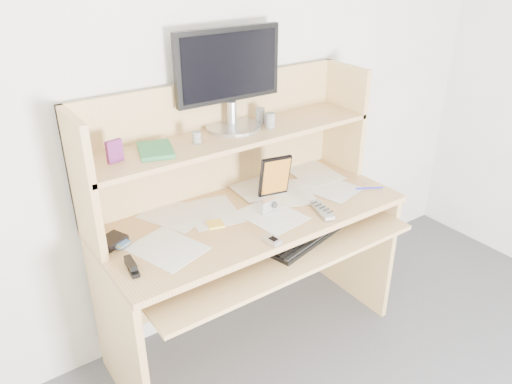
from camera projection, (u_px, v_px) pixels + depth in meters
back_wall at (212, 88)px, 2.27m from camera, size 3.60×0.04×2.50m
desk at (243, 215)px, 2.35m from camera, size 1.40×0.70×1.30m
paper_clutter at (252, 211)px, 2.26m from camera, size 1.32×0.54×0.01m
keyboard at (303, 238)px, 2.23m from camera, size 0.42×0.23×0.03m
tv_remote at (322, 210)px, 2.25m from camera, size 0.10×0.18×0.02m
flip_phone at (272, 239)px, 2.03m from camera, size 0.05×0.09×0.02m
stapler at (132, 265)px, 1.85m from camera, size 0.04×0.12×0.03m
wallet at (112, 241)px, 2.01m from camera, size 0.13×0.12×0.03m
sticky_note_pad at (215, 224)px, 2.16m from camera, size 0.08×0.08×0.01m
digital_camera at (268, 205)px, 2.25m from camera, size 0.09×0.05×0.05m
game_case at (275, 176)px, 2.34m from camera, size 0.15×0.05×0.21m
blue_pen at (369, 188)px, 2.46m from camera, size 0.12×0.07×0.01m
card_box at (114, 151)px, 1.92m from camera, size 0.07×0.03×0.09m
shelf_book at (156, 150)px, 2.03m from camera, size 0.18×0.22×0.02m
chip_stack_a at (197, 138)px, 2.11m from camera, size 0.05×0.05×0.05m
chip_stack_b at (270, 121)px, 2.28m from camera, size 0.05×0.05×0.07m
chip_stack_c at (269, 119)px, 2.31m from camera, size 0.06×0.06×0.05m
chip_stack_d at (260, 116)px, 2.34m from camera, size 0.04×0.04×0.07m
monitor at (229, 76)px, 2.20m from camera, size 0.51×0.26×0.44m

